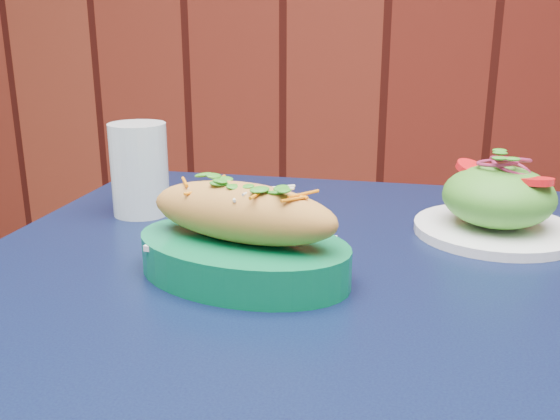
# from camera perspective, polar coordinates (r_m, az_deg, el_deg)

# --- Properties ---
(cafe_table) EXTENTS (0.82, 0.82, 0.75)m
(cafe_table) POSITION_cam_1_polar(r_m,az_deg,el_deg) (0.72, 3.33, -11.86)
(cafe_table) COLOR black
(cafe_table) RESTS_ON ground
(banh_mi_basket) EXTENTS (0.27, 0.21, 0.11)m
(banh_mi_basket) POSITION_cam_1_polar(r_m,az_deg,el_deg) (0.65, -3.45, -2.55)
(banh_mi_basket) COLOR #08693D
(banh_mi_basket) RESTS_ON cafe_table
(salad_plate) EXTENTS (0.20, 0.20, 0.10)m
(salad_plate) POSITION_cam_1_polar(r_m,az_deg,el_deg) (0.82, 19.28, 0.58)
(salad_plate) COLOR white
(salad_plate) RESTS_ON cafe_table
(water_glass) EXTENTS (0.08, 0.08, 0.13)m
(water_glass) POSITION_cam_1_polar(r_m,az_deg,el_deg) (0.88, -12.72, 3.65)
(water_glass) COLOR silver
(water_glass) RESTS_ON cafe_table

